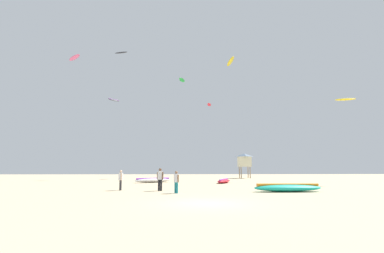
{
  "coord_description": "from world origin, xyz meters",
  "views": [
    {
      "loc": [
        -1.38,
        -15.25,
        1.87
      ],
      "look_at": [
        0.0,
        20.54,
        6.91
      ],
      "focal_mm": 26.97,
      "sensor_mm": 36.0,
      "label": 1
    }
  ],
  "objects_px": {
    "person_foreground": "(176,180)",
    "kite_grounded_near": "(153,180)",
    "kite_aloft_0": "(74,58)",
    "kite_grounded_far": "(288,188)",
    "kite_grounded_mid": "(224,181)",
    "person_left": "(160,178)",
    "lifeguard_tower": "(244,160)",
    "kite_aloft_1": "(231,61)",
    "kite_aloft_6": "(182,80)",
    "person_midground": "(121,178)",
    "kite_aloft_3": "(209,105)",
    "kite_aloft_7": "(345,99)",
    "kite_aloft_5": "(121,53)",
    "kite_aloft_4": "(114,100)"
  },
  "relations": [
    {
      "from": "person_left",
      "to": "kite_grounded_mid",
      "type": "bearing_deg",
      "value": 176.11
    },
    {
      "from": "kite_grounded_near",
      "to": "kite_aloft_1",
      "type": "distance_m",
      "value": 28.41
    },
    {
      "from": "kite_grounded_mid",
      "to": "kite_aloft_5",
      "type": "bearing_deg",
      "value": 149.03
    },
    {
      "from": "person_midground",
      "to": "person_left",
      "type": "xyz_separation_m",
      "value": [
        3.24,
        -0.65,
        0.09
      ]
    },
    {
      "from": "person_foreground",
      "to": "kite_aloft_5",
      "type": "xyz_separation_m",
      "value": [
        -9.0,
        21.71,
        18.46
      ]
    },
    {
      "from": "kite_aloft_3",
      "to": "kite_aloft_6",
      "type": "bearing_deg",
      "value": -171.37
    },
    {
      "from": "kite_aloft_0",
      "to": "kite_aloft_7",
      "type": "height_order",
      "value": "kite_aloft_0"
    },
    {
      "from": "kite_aloft_0",
      "to": "person_left",
      "type": "bearing_deg",
      "value": -57.95
    },
    {
      "from": "kite_grounded_near",
      "to": "kite_grounded_far",
      "type": "height_order",
      "value": "kite_grounded_far"
    },
    {
      "from": "lifeguard_tower",
      "to": "kite_grounded_mid",
      "type": "bearing_deg",
      "value": -111.49
    },
    {
      "from": "kite_aloft_1",
      "to": "person_foreground",
      "type": "bearing_deg",
      "value": -107.7
    },
    {
      "from": "kite_grounded_far",
      "to": "kite_aloft_6",
      "type": "bearing_deg",
      "value": 104.54
    },
    {
      "from": "kite_aloft_4",
      "to": "kite_aloft_3",
      "type": "bearing_deg",
      "value": 23.24
    },
    {
      "from": "kite_aloft_3",
      "to": "kite_aloft_6",
      "type": "relative_size",
      "value": 0.96
    },
    {
      "from": "person_left",
      "to": "kite_grounded_far",
      "type": "relative_size",
      "value": 0.34
    },
    {
      "from": "person_foreground",
      "to": "kite_grounded_near",
      "type": "xyz_separation_m",
      "value": [
        -3.06,
        14.55,
        -0.65
      ]
    },
    {
      "from": "kite_aloft_0",
      "to": "kite_aloft_7",
      "type": "distance_m",
      "value": 46.51
    },
    {
      "from": "lifeguard_tower",
      "to": "kite_aloft_1",
      "type": "height_order",
      "value": "kite_aloft_1"
    },
    {
      "from": "kite_aloft_4",
      "to": "kite_aloft_6",
      "type": "xyz_separation_m",
      "value": [
        11.2,
        6.26,
        5.47
      ]
    },
    {
      "from": "lifeguard_tower",
      "to": "kite_aloft_6",
      "type": "distance_m",
      "value": 19.01
    },
    {
      "from": "lifeguard_tower",
      "to": "kite_aloft_3",
      "type": "xyz_separation_m",
      "value": [
        -5.41,
        4.99,
        10.62
      ]
    },
    {
      "from": "person_foreground",
      "to": "kite_aloft_6",
      "type": "bearing_deg",
      "value": -131.73
    },
    {
      "from": "person_foreground",
      "to": "kite_grounded_near",
      "type": "distance_m",
      "value": 14.88
    },
    {
      "from": "person_foreground",
      "to": "person_midground",
      "type": "relative_size",
      "value": 0.98
    },
    {
      "from": "kite_grounded_far",
      "to": "kite_aloft_6",
      "type": "distance_m",
      "value": 36.62
    },
    {
      "from": "kite_grounded_mid",
      "to": "lifeguard_tower",
      "type": "bearing_deg",
      "value": 68.51
    },
    {
      "from": "kite_aloft_3",
      "to": "kite_grounded_far",
      "type": "bearing_deg",
      "value": -84.98
    },
    {
      "from": "kite_aloft_0",
      "to": "kite_grounded_mid",
      "type": "bearing_deg",
      "value": -36.72
    },
    {
      "from": "kite_aloft_7",
      "to": "kite_grounded_far",
      "type": "bearing_deg",
      "value": -137.89
    },
    {
      "from": "person_left",
      "to": "kite_aloft_7",
      "type": "xyz_separation_m",
      "value": [
        20.66,
        8.57,
        8.59
      ]
    },
    {
      "from": "kite_grounded_near",
      "to": "kite_grounded_mid",
      "type": "bearing_deg",
      "value": -9.86
    },
    {
      "from": "kite_grounded_mid",
      "to": "kite_aloft_6",
      "type": "bearing_deg",
      "value": 104.71
    },
    {
      "from": "kite_aloft_4",
      "to": "kite_aloft_6",
      "type": "bearing_deg",
      "value": 29.21
    },
    {
      "from": "kite_grounded_near",
      "to": "kite_aloft_1",
      "type": "bearing_deg",
      "value": 49.95
    },
    {
      "from": "kite_aloft_7",
      "to": "kite_aloft_3",
      "type": "bearing_deg",
      "value": 121.98
    },
    {
      "from": "person_left",
      "to": "kite_aloft_4",
      "type": "distance_m",
      "value": 27.81
    },
    {
      "from": "kite_aloft_1",
      "to": "kite_aloft_6",
      "type": "bearing_deg",
      "value": 164.4
    },
    {
      "from": "kite_aloft_6",
      "to": "kite_aloft_7",
      "type": "bearing_deg",
      "value": -48.13
    },
    {
      "from": "person_midground",
      "to": "kite_aloft_4",
      "type": "height_order",
      "value": "kite_aloft_4"
    },
    {
      "from": "person_foreground",
      "to": "kite_aloft_4",
      "type": "distance_m",
      "value": 30.15
    },
    {
      "from": "lifeguard_tower",
      "to": "kite_grounded_far",
      "type": "bearing_deg",
      "value": -95.62
    },
    {
      "from": "kite_aloft_0",
      "to": "kite_grounded_far",
      "type": "bearing_deg",
      "value": -47.52
    },
    {
      "from": "kite_aloft_5",
      "to": "kite_aloft_1",
      "type": "bearing_deg",
      "value": 22.55
    },
    {
      "from": "kite_grounded_mid",
      "to": "lifeguard_tower",
      "type": "height_order",
      "value": "lifeguard_tower"
    },
    {
      "from": "person_midground",
      "to": "person_left",
      "type": "distance_m",
      "value": 3.3
    },
    {
      "from": "kite_aloft_1",
      "to": "kite_aloft_6",
      "type": "xyz_separation_m",
      "value": [
        -8.91,
        2.49,
        -2.86
      ]
    },
    {
      "from": "lifeguard_tower",
      "to": "kite_aloft_7",
      "type": "xyz_separation_m",
      "value": [
        8.24,
        -16.88,
        6.58
      ]
    },
    {
      "from": "kite_aloft_3",
      "to": "kite_aloft_6",
      "type": "xyz_separation_m",
      "value": [
        -5.23,
        -0.79,
        4.56
      ]
    },
    {
      "from": "kite_grounded_mid",
      "to": "kite_aloft_7",
      "type": "xyz_separation_m",
      "value": [
        13.97,
        -2.34,
        9.4
      ]
    },
    {
      "from": "kite_grounded_near",
      "to": "kite_aloft_7",
      "type": "height_order",
      "value": "kite_aloft_7"
    }
  ]
}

